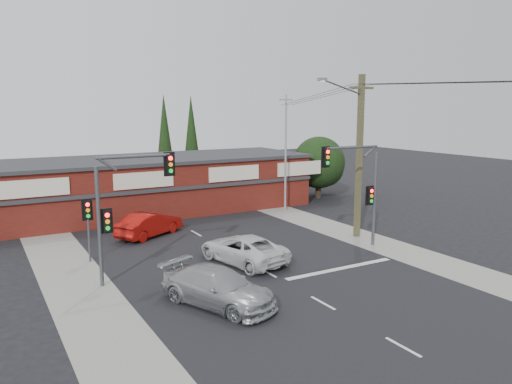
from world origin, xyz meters
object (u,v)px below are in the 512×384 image
red_sedan (150,224)px  utility_pole (358,151)px  silver_suv (218,287)px  white_suv (243,249)px  shop_building (141,185)px

red_sedan → utility_pole: bearing=-150.0°
silver_suv → utility_pole: 14.24m
red_sedan → white_suv: bearing=168.8°
silver_suv → shop_building: (2.88, 19.62, 1.37)m
silver_suv → red_sedan: silver_suv is taller
silver_suv → utility_pole: (12.24, 5.62, 4.63)m
utility_pole → shop_building: bearing=123.8°
red_sedan → utility_pole: size_ratio=0.46×
silver_suv → white_suv: bearing=28.3°
utility_pole → red_sedan: bearing=149.4°
red_sedan → silver_suv: bearing=145.5°
shop_building → utility_pole: size_ratio=2.73×
silver_suv → shop_building: bearing=58.6°
red_sedan → shop_building: (1.79, 7.40, 1.37)m
white_suv → silver_suv: (-3.62, -4.53, 0.03)m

